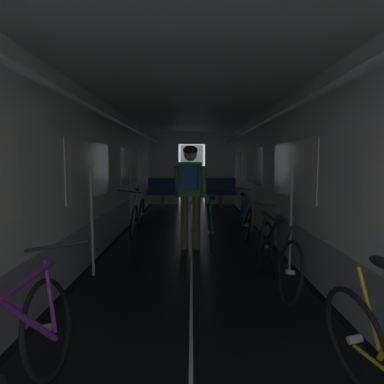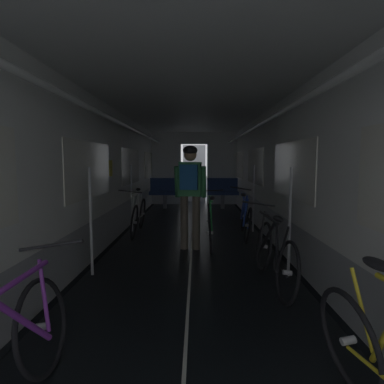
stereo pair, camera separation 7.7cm
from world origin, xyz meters
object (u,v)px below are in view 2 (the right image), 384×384
bench_seat_far_left (165,190)px  bicycle_black (274,254)px  bicycle_blue (246,218)px  person_cyclist_aisle (190,186)px  bicycle_white (138,215)px  bicycle_green_in_aisle (210,224)px  bench_seat_far_right (222,190)px

bench_seat_far_left → bicycle_black: bearing=-73.2°
bicycle_blue → person_cyclist_aisle: 1.53m
bicycle_blue → bicycle_white: 2.15m
bicycle_white → person_cyclist_aisle: bearing=-46.6°
person_cyclist_aisle → bicycle_green_in_aisle: (0.34, 0.26, -0.69)m
bicycle_black → bicycle_green_in_aisle: bearing=110.4°
bench_seat_far_left → bench_seat_far_right: bearing=0.0°
person_cyclist_aisle → bench_seat_far_left: bearing=100.5°
bench_seat_far_left → bicycle_black: bicycle_black is taller
bench_seat_far_left → bicycle_green_in_aisle: 4.64m
bicycle_white → bicycle_green_in_aisle: bearing=-31.5°
bicycle_white → bicycle_green_in_aisle: 1.66m
bicycle_black → bicycle_white: size_ratio=1.00×
bicycle_blue → bench_seat_far_right: bearing=92.1°
bicycle_black → person_cyclist_aisle: person_cyclist_aisle is taller
bicycle_black → bicycle_white: bicycle_black is taller
bench_seat_far_right → bicycle_blue: (0.14, -3.88, -0.19)m
bicycle_white → bicycle_green_in_aisle: (1.42, -0.87, 0.00)m
bench_seat_far_left → bicycle_green_in_aisle: bearing=-74.7°
bench_seat_far_right → bicycle_white: bench_seat_far_right is taller
bicycle_blue → bicycle_green_in_aisle: bicycle_blue is taller
bicycle_white → person_cyclist_aisle: person_cyclist_aisle is taller
bicycle_blue → bicycle_black: bearing=-90.9°
bicycle_black → bicycle_white: (-2.09, 2.69, 0.00)m
bench_seat_far_right → bicycle_white: (-1.99, -3.60, -0.19)m
bench_seat_far_left → bench_seat_far_right: 1.80m
bicycle_green_in_aisle → bench_seat_far_right: bearing=82.7°
bench_seat_far_right → bicycle_black: size_ratio=0.58×
bench_seat_far_right → person_cyclist_aisle: size_ratio=0.57×
bench_seat_far_right → bicycle_white: size_ratio=0.58×
bench_seat_far_right → bicycle_black: bearing=-89.1°
bench_seat_far_left → bench_seat_far_right: same height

